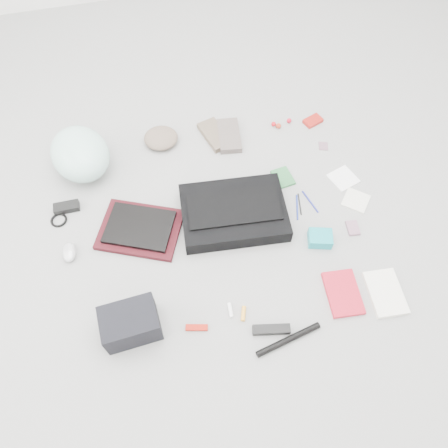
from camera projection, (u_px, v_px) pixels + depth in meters
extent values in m
plane|color=gray|center=(224.00, 230.00, 2.06)|extent=(4.00, 4.00, 0.00)
cube|color=black|center=(234.00, 213.00, 2.06)|extent=(0.52, 0.39, 0.08)
cube|color=black|center=(234.00, 207.00, 2.02)|extent=(0.44, 0.23, 0.01)
cube|color=#3A0C12|center=(140.00, 229.00, 2.04)|extent=(0.45, 0.40, 0.03)
cube|color=black|center=(139.00, 227.00, 2.02)|extent=(0.36, 0.32, 0.02)
ellipsoid|color=#C0F5E8|center=(80.00, 154.00, 2.16)|extent=(0.37, 0.41, 0.21)
ellipsoid|color=#746051|center=(161.00, 138.00, 2.32)|extent=(0.21, 0.20, 0.06)
cube|color=brown|center=(215.00, 135.00, 2.35)|extent=(0.16, 0.24, 0.03)
cube|color=#645852|center=(229.00, 136.00, 2.35)|extent=(0.14, 0.24, 0.03)
cube|color=black|center=(67.00, 207.00, 2.10)|extent=(0.12, 0.05, 0.03)
torus|color=black|center=(59.00, 220.00, 2.08)|extent=(0.10, 0.10, 0.01)
ellipsoid|color=#B7B7B9|center=(69.00, 252.00, 1.97)|extent=(0.07, 0.11, 0.04)
cube|color=black|center=(131.00, 323.00, 1.74)|extent=(0.23, 0.17, 0.15)
cube|color=#9D1004|center=(197.00, 328.00, 1.80)|extent=(0.10, 0.05, 0.01)
cylinder|color=white|center=(230.00, 310.00, 1.84)|extent=(0.02, 0.06, 0.02)
cylinder|color=gold|center=(243.00, 314.00, 1.83)|extent=(0.04, 0.07, 0.02)
cube|color=black|center=(271.00, 330.00, 1.79)|extent=(0.16, 0.07, 0.03)
cylinder|color=black|center=(288.00, 340.00, 1.77)|extent=(0.29, 0.08, 0.03)
cube|color=red|center=(343.00, 293.00, 1.88)|extent=(0.16, 0.22, 0.02)
cube|color=white|center=(385.00, 293.00, 1.88)|extent=(0.16, 0.22, 0.02)
cube|color=#2A6937|center=(283.00, 177.00, 2.21)|extent=(0.10, 0.13, 0.01)
cylinder|color=navy|center=(297.00, 207.00, 2.12)|extent=(0.05, 0.14, 0.01)
cylinder|color=black|center=(300.00, 204.00, 2.13)|extent=(0.03, 0.12, 0.01)
cylinder|color=navy|center=(310.00, 202.00, 2.14)|extent=(0.04, 0.14, 0.01)
cube|color=#149DA9|center=(320.00, 238.00, 2.00)|extent=(0.13, 0.11, 0.05)
cube|color=gray|center=(353.00, 228.00, 2.05)|extent=(0.06, 0.08, 0.01)
cube|color=white|center=(343.00, 178.00, 2.21)|extent=(0.16, 0.16, 0.01)
cube|color=silver|center=(356.00, 200.00, 2.14)|extent=(0.16, 0.16, 0.01)
sphere|color=red|center=(274.00, 124.00, 2.40)|extent=(0.03, 0.03, 0.03)
sphere|color=#A42F1C|center=(278.00, 126.00, 2.39)|extent=(0.03, 0.03, 0.03)
sphere|color=red|center=(289.00, 121.00, 2.41)|extent=(0.03, 0.03, 0.03)
cube|color=#AB1D16|center=(313.00, 121.00, 2.41)|extent=(0.12, 0.09, 0.02)
cube|color=#835D6D|center=(323.00, 146.00, 2.33)|extent=(0.06, 0.07, 0.00)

